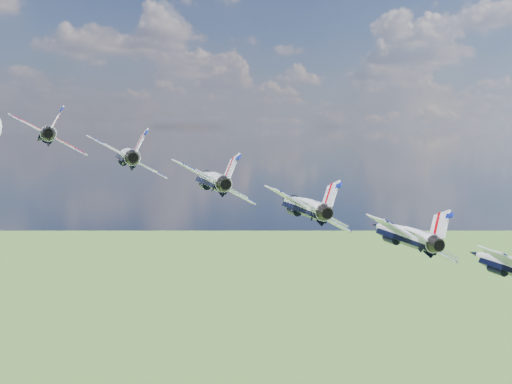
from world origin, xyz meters
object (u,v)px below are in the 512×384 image
jet_0 (50,133)px  jet_2 (211,179)px  jet_3 (303,205)px  jet_4 (402,234)px  jet_1 (127,155)px  jet_5 (511,265)px

jet_0 → jet_2: (14.91, -18.56, -5.76)m
jet_3 → jet_4: size_ratio=1.00×
jet_0 → jet_3: size_ratio=1.00×
jet_1 → jet_2: 12.25m
jet_2 → jet_4: jet_2 is taller
jet_0 → jet_5: size_ratio=1.00×
jet_0 → jet_2: size_ratio=1.00×
jet_5 → jet_3: bearing=145.6°
jet_3 → jet_5: jet_3 is taller
jet_4 → jet_5: size_ratio=1.00×
jet_5 → jet_0: bearing=145.6°
jet_3 → jet_4: jet_3 is taller
jet_0 → jet_1: bearing=-34.4°
jet_0 → jet_4: 48.99m
jet_1 → jet_3: size_ratio=1.00×
jet_0 → jet_3: (22.37, -27.84, -8.64)m
jet_2 → jet_5: 36.74m
jet_3 → jet_1: bearing=145.6°
jet_4 → jet_5: 12.25m
jet_0 → jet_2: jet_0 is taller
jet_4 → jet_0: bearing=145.6°
jet_4 → jet_5: bearing=-34.4°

